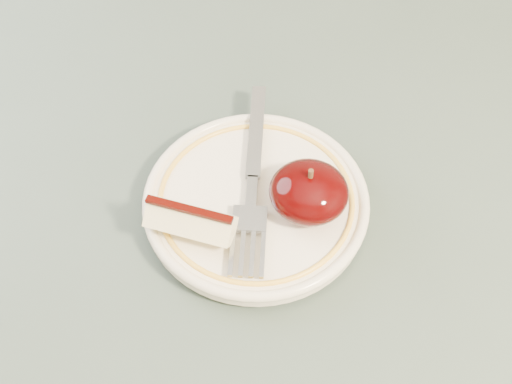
% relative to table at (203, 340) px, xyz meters
% --- Properties ---
extents(table, '(0.90, 0.90, 0.75)m').
position_rel_table_xyz_m(table, '(0.00, 0.00, 0.00)').
color(table, brown).
rests_on(table, ground).
extents(plate, '(0.18, 0.18, 0.02)m').
position_rel_table_xyz_m(plate, '(0.03, 0.08, 0.10)').
color(plate, beige).
rests_on(plate, table).
extents(apple_half, '(0.06, 0.06, 0.05)m').
position_rel_table_xyz_m(apple_half, '(0.07, 0.09, 0.12)').
color(apple_half, black).
rests_on(apple_half, plate).
extents(apple_wedge, '(0.07, 0.03, 0.03)m').
position_rel_table_xyz_m(apple_wedge, '(-0.01, 0.04, 0.12)').
color(apple_wedge, beige).
rests_on(apple_wedge, plate).
extents(fork, '(0.05, 0.19, 0.00)m').
position_rel_table_xyz_m(fork, '(0.02, 0.10, 0.11)').
color(fork, '#92959A').
rests_on(fork, plate).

